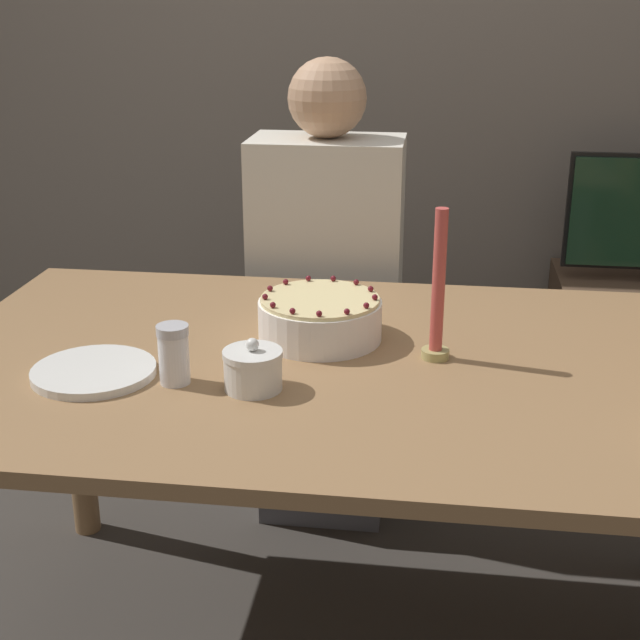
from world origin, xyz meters
TOP-DOWN VIEW (x-y plane):
  - wall_behind at (0.00, 1.40)m, footprint 8.00×0.05m
  - dining_table at (0.00, 0.00)m, footprint 1.66×0.99m
  - cake at (-0.06, 0.10)m, footprint 0.25×0.25m
  - sugar_bowl at (-0.15, -0.16)m, footprint 0.11×0.11m
  - sugar_shaker at (-0.30, -0.15)m, footprint 0.06×0.06m
  - plate_stack at (-0.46, -0.14)m, footprint 0.23×0.23m
  - candle at (0.17, 0.03)m, footprint 0.06×0.06m
  - person_man_blue_shirt at (-0.13, 0.70)m, footprint 0.40×0.34m

SIDE VIEW (x-z plane):
  - person_man_blue_shirt at x=-0.13m, z-range -0.08..1.19m
  - dining_table at x=0.00m, z-range 0.28..1.02m
  - plate_stack at x=-0.46m, z-range 0.75..0.76m
  - sugar_bowl at x=-0.15m, z-range 0.73..0.83m
  - cake at x=-0.06m, z-range 0.74..0.84m
  - sugar_shaker at x=-0.30m, z-range 0.75..0.86m
  - candle at x=0.17m, z-range 0.72..1.02m
  - wall_behind at x=0.00m, z-range 0.00..2.60m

